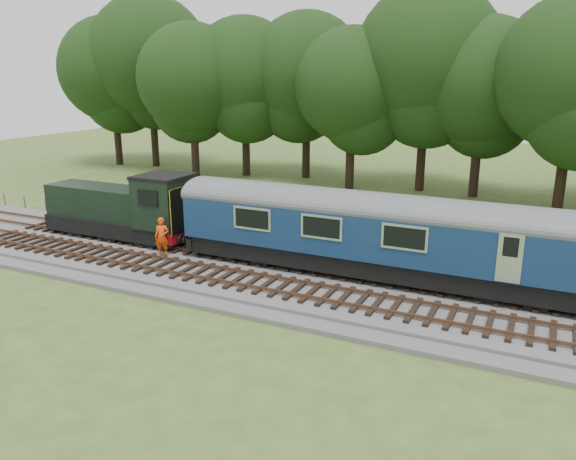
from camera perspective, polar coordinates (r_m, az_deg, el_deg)
The scene contains 9 objects.
ground at distance 25.65m, azimuth -0.46°, elevation -5.19°, with size 120.00×120.00×0.00m, color #405720.
ballast at distance 25.59m, azimuth -0.46°, elevation -4.82°, with size 70.00×7.00×0.35m, color #4C4C4F.
track_north at distance 26.70m, azimuth 0.87°, elevation -3.39°, with size 67.20×2.40×0.21m.
track_south at distance 24.17m, azimuth -2.13°, elevation -5.49°, with size 67.20×2.40×0.21m.
fence at distance 29.52m, azimuth 3.39°, elevation -2.37°, with size 64.00×0.12×1.00m, color #6B6054, non-canonical shape.
tree_line at distance 45.70m, azimuth 11.79°, elevation 3.84°, with size 70.00×8.00×18.00m, color black, non-canonical shape.
dmu_railcar at distance 24.81m, azimuth 8.52°, elevation 0.24°, with size 18.05×2.86×3.88m.
shunter_loco at distance 31.80m, azimuth -16.23°, elevation 2.04°, with size 8.91×2.60×3.38m.
worker at distance 28.39m, azimuth -12.69°, elevation -0.68°, with size 0.71×0.47×1.95m, color #F84A0D.
Camera 1 is at (10.55, -21.51, 9.16)m, focal length 35.00 mm.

